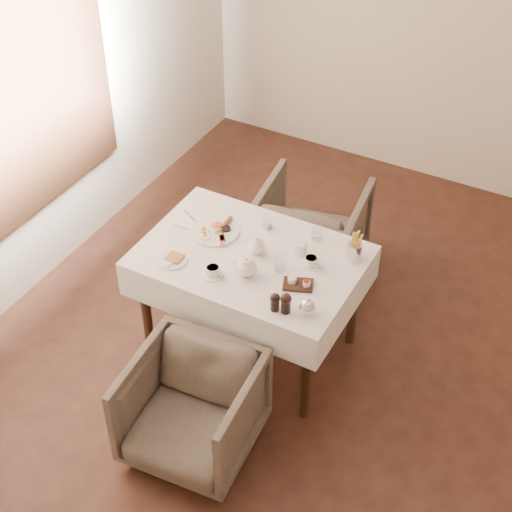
{
  "coord_description": "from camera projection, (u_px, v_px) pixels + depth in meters",
  "views": [
    {
      "loc": [
        1.05,
        -2.97,
        3.66
      ],
      "look_at": [
        -0.57,
        0.02,
        0.82
      ],
      "focal_mm": 55.0,
      "sensor_mm": 36.0,
      "label": 1
    }
  ],
  "objects": [
    {
      "name": "glass_right",
      "position": [
        317.0,
        233.0,
        4.63
      ],
      "size": [
        0.07,
        0.07,
        0.09
      ],
      "primitive_type": "cylinder",
      "rotation": [
        0.0,
        0.0,
        -0.14
      ],
      "color": "silver",
      "rests_on": "table"
    },
    {
      "name": "pepper_mill_right",
      "position": [
        286.0,
        303.0,
        4.14
      ],
      "size": [
        0.06,
        0.06,
        0.13
      ],
      "primitive_type": null,
      "rotation": [
        0.0,
        0.0,
        0.01
      ],
      "color": "black",
      "rests_on": "table"
    },
    {
      "name": "silver_pot",
      "position": [
        307.0,
        306.0,
        4.13
      ],
      "size": [
        0.12,
        0.1,
        0.12
      ],
      "primitive_type": null,
      "rotation": [
        0.0,
        0.0,
        -0.1
      ],
      "color": "white",
      "rests_on": "table"
    },
    {
      "name": "fries_cup",
      "position": [
        355.0,
        247.0,
        4.47
      ],
      "size": [
        0.09,
        0.09,
        0.19
      ],
      "rotation": [
        0.0,
        0.0,
        0.32
      ],
      "color": "silver",
      "rests_on": "table"
    },
    {
      "name": "table",
      "position": [
        250.0,
        270.0,
        4.62
      ],
      "size": [
        1.28,
        0.88,
        0.75
      ],
      "color": "black",
      "rests_on": "ground"
    },
    {
      "name": "side_plate",
      "position": [
        171.0,
        259.0,
        4.5
      ],
      "size": [
        0.19,
        0.18,
        0.02
      ],
      "rotation": [
        0.0,
        0.0,
        -0.15
      ],
      "color": "white",
      "rests_on": "table"
    },
    {
      "name": "cutlery_fork",
      "position": [
        191.0,
        217.0,
        4.82
      ],
      "size": [
        0.17,
        0.09,
        0.0
      ],
      "primitive_type": "cube",
      "rotation": [
        0.0,
        0.0,
        1.12
      ],
      "color": "silver",
      "rests_on": "table"
    },
    {
      "name": "cutlery_knife",
      "position": [
        186.0,
        229.0,
        4.73
      ],
      "size": [
        0.17,
        0.03,
        0.0
      ],
      "primitive_type": "cube",
      "rotation": [
        0.0,
        0.0,
        1.67
      ],
      "color": "silver",
      "rests_on": "table"
    },
    {
      "name": "condiment_board",
      "position": [
        298.0,
        284.0,
        4.33
      ],
      "size": [
        0.2,
        0.16,
        0.04
      ],
      "rotation": [
        0.0,
        0.0,
        0.37
      ],
      "color": "black",
      "rests_on": "table"
    },
    {
      "name": "breakfast_plate",
      "position": [
        215.0,
        230.0,
        4.7
      ],
      "size": [
        0.3,
        0.3,
        0.04
      ],
      "rotation": [
        0.0,
        0.0,
        -0.41
      ],
      "color": "white",
      "rests_on": "table"
    },
    {
      "name": "teapot_front",
      "position": [
        246.0,
        266.0,
        4.37
      ],
      "size": [
        0.17,
        0.14,
        0.13
      ],
      "primitive_type": null,
      "rotation": [
        0.0,
        0.0,
        -0.08
      ],
      "color": "white",
      "rests_on": "table"
    },
    {
      "name": "pepper_mill_left",
      "position": [
        275.0,
        302.0,
        4.16
      ],
      "size": [
        0.06,
        0.06,
        0.11
      ],
      "primitive_type": null,
      "rotation": [
        0.0,
        0.0,
        -0.03
      ],
      "color": "black",
      "rests_on": "table"
    },
    {
      "name": "room",
      "position": [
        5.0,
        67.0,
        4.53
      ],
      "size": [
        5.0,
        5.0,
        5.0
      ],
      "color": "black",
      "rests_on": "ground"
    },
    {
      "name": "glass_mid",
      "position": [
        280.0,
        263.0,
        4.41
      ],
      "size": [
        0.07,
        0.07,
        0.1
      ],
      "primitive_type": "cylinder",
      "rotation": [
        0.0,
        0.0,
        -0.07
      ],
      "color": "silver",
      "rests_on": "table"
    },
    {
      "name": "armchair_near",
      "position": [
        192.0,
        409.0,
        4.24
      ],
      "size": [
        0.72,
        0.73,
        0.62
      ],
      "primitive_type": "imported",
      "rotation": [
        0.0,
        0.0,
        0.08
      ],
      "color": "#453C32",
      "rests_on": "ground"
    },
    {
      "name": "teacup_far",
      "position": [
        311.0,
        262.0,
        4.46
      ],
      "size": [
        0.12,
        0.12,
        0.06
      ],
      "rotation": [
        0.0,
        0.0,
        -0.38
      ],
      "color": "white",
      "rests_on": "table"
    },
    {
      "name": "glass_left",
      "position": [
        267.0,
        222.0,
        4.72
      ],
      "size": [
        0.08,
        0.08,
        0.09
      ],
      "primitive_type": "cylinder",
      "rotation": [
        0.0,
        0.0,
        0.37
      ],
      "color": "silver",
      "rests_on": "table"
    },
    {
      "name": "teapot_centre",
      "position": [
        257.0,
        246.0,
        4.52
      ],
      "size": [
        0.16,
        0.14,
        0.12
      ],
      "primitive_type": null,
      "rotation": [
        0.0,
        0.0,
        -0.18
      ],
      "color": "white",
      "rests_on": "table"
    },
    {
      "name": "teacup_near",
      "position": [
        213.0,
        272.0,
        4.39
      ],
      "size": [
        0.12,
        0.12,
        0.06
      ],
      "rotation": [
        0.0,
        0.0,
        0.06
      ],
      "color": "white",
      "rests_on": "table"
    },
    {
      "name": "creamer",
      "position": [
        301.0,
        248.0,
        4.52
      ],
      "size": [
        0.08,
        0.08,
        0.08
      ],
      "primitive_type": "cylinder",
      "rotation": [
        0.0,
        0.0,
        -0.21
      ],
      "color": "white",
      "rests_on": "table"
    },
    {
      "name": "armchair_far",
      "position": [
        311.0,
        230.0,
        5.42
      ],
      "size": [
        0.79,
        0.81,
        0.66
      ],
      "primitive_type": "imported",
      "rotation": [
        0.0,
        0.0,
        3.27
      ],
      "color": "#453C32",
      "rests_on": "ground"
    }
  ]
}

